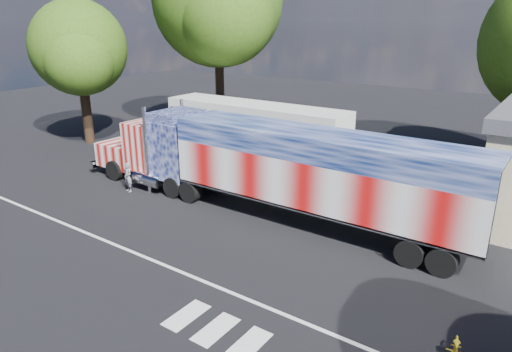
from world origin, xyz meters
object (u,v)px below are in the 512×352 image
Objects in this scene: semi_truck at (267,165)px; tree_nw_a at (219,2)px; coach_bus at (254,131)px; tree_w_a at (79,49)px; woman at (128,177)px.

tree_nw_a reaches higher than semi_truck.
coach_bus is 14.07m from tree_w_a.
woman is at bearing -71.27° from tree_nw_a.
coach_bus is at bearing -35.91° from tree_nw_a.
tree_nw_a reaches higher than woman.
coach_bus reaches higher than woman.
tree_nw_a is at bearing 144.09° from coach_bus.
tree_nw_a reaches higher than coach_bus.
tree_nw_a is (-4.63, 13.67, 9.30)m from woman.
tree_w_a reaches higher than coach_bus.
tree_nw_a is (5.93, 8.45, 3.22)m from tree_w_a.
semi_truck is 1.43× the size of tree_nw_a.
semi_truck reaches higher than woman.
tree_w_a is at bearing -125.07° from tree_nw_a.
tree_w_a is 0.68× the size of tree_nw_a.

